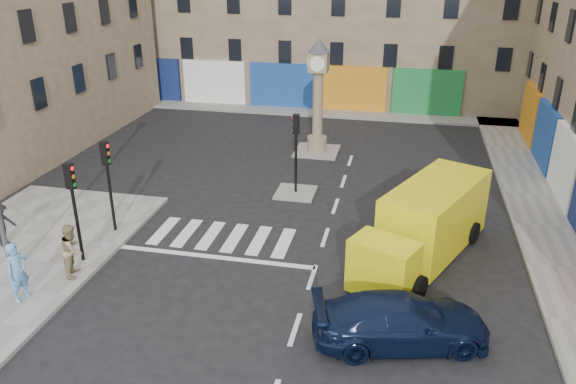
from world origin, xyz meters
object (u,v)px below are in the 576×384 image
(pedestrian_blue, at_px, (18,272))
(pedestrian_dark, at_px, (1,224))
(traffic_light_left_far, at_px, (108,172))
(yellow_van, at_px, (426,224))
(navy_sedan, at_px, (401,321))
(pedestrian_tan, at_px, (73,250))
(clock_pillar, at_px, (318,90))
(traffic_light_island, at_px, (296,141))
(traffic_light_left_near, at_px, (73,197))

(pedestrian_blue, height_order, pedestrian_dark, pedestrian_blue)
(traffic_light_left_far, distance_m, yellow_van, 12.17)
(yellow_van, height_order, pedestrian_blue, yellow_van)
(navy_sedan, distance_m, pedestrian_tan, 11.14)
(traffic_light_left_far, xyz_separation_m, pedestrian_dark, (-3.50, -2.02, -1.61))
(traffic_light_left_far, relative_size, clock_pillar, 0.61)
(traffic_light_island, bearing_deg, clock_pillar, 90.00)
(traffic_light_island, bearing_deg, pedestrian_tan, -124.48)
(pedestrian_blue, bearing_deg, pedestrian_dark, 61.86)
(traffic_light_left_near, height_order, traffic_light_left_far, same)
(traffic_light_left_far, height_order, traffic_light_island, traffic_light_left_far)
(yellow_van, xyz_separation_m, pedestrian_blue, (-12.61, -5.82, -0.17))
(traffic_light_left_far, bearing_deg, traffic_light_island, 40.60)
(clock_pillar, height_order, yellow_van, clock_pillar)
(traffic_light_left_near, relative_size, clock_pillar, 0.61)
(traffic_light_left_near, xyz_separation_m, navy_sedan, (11.37, -2.12, -1.89))
(traffic_light_island, height_order, pedestrian_blue, traffic_light_island)
(traffic_light_left_far, relative_size, navy_sedan, 0.73)
(clock_pillar, distance_m, yellow_van, 12.32)
(yellow_van, bearing_deg, traffic_light_left_near, -140.45)
(clock_pillar, height_order, pedestrian_tan, clock_pillar)
(traffic_light_left_near, distance_m, pedestrian_tan, 1.82)
(pedestrian_blue, bearing_deg, traffic_light_left_far, 11.61)
(pedestrian_tan, relative_size, pedestrian_dark, 1.09)
(yellow_van, height_order, pedestrian_dark, yellow_van)
(traffic_light_left_far, relative_size, pedestrian_tan, 1.96)
(clock_pillar, relative_size, pedestrian_blue, 3.07)
(traffic_light_island, distance_m, pedestrian_blue, 12.59)
(traffic_light_left_far, xyz_separation_m, traffic_light_island, (6.30, 5.40, -0.03))
(traffic_light_left_near, height_order, yellow_van, traffic_light_left_near)
(traffic_light_island, bearing_deg, pedestrian_dark, -142.88)
(traffic_light_left_far, xyz_separation_m, navy_sedan, (11.37, -4.52, -1.89))
(yellow_van, bearing_deg, pedestrian_dark, -144.99)
(navy_sedan, distance_m, pedestrian_blue, 11.93)
(clock_pillar, distance_m, pedestrian_tan, 16.10)
(clock_pillar, bearing_deg, navy_sedan, -72.31)
(traffic_light_island, bearing_deg, traffic_light_left_far, -139.40)
(traffic_light_left_near, height_order, clock_pillar, clock_pillar)
(clock_pillar, bearing_deg, yellow_van, -61.53)
(pedestrian_blue, height_order, pedestrian_tan, pedestrian_blue)
(traffic_light_left_near, relative_size, pedestrian_dark, 2.14)
(traffic_light_island, xyz_separation_m, clock_pillar, (0.00, 6.00, 0.96))
(traffic_light_island, xyz_separation_m, yellow_van, (5.77, -4.65, -1.28))
(traffic_light_left_near, height_order, navy_sedan, traffic_light_left_near)
(pedestrian_dark, bearing_deg, pedestrian_blue, -116.38)
(yellow_van, bearing_deg, clock_pillar, 143.40)
(traffic_light_left_near, relative_size, yellow_van, 0.49)
(clock_pillar, xyz_separation_m, yellow_van, (5.77, -10.65, -2.24))
(traffic_light_left_near, xyz_separation_m, clock_pillar, (6.30, 13.80, 0.93))
(navy_sedan, height_order, yellow_van, yellow_van)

